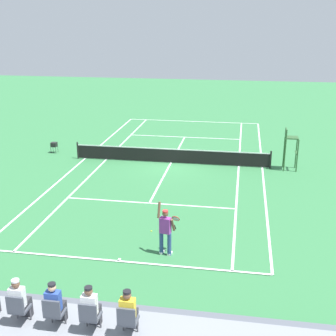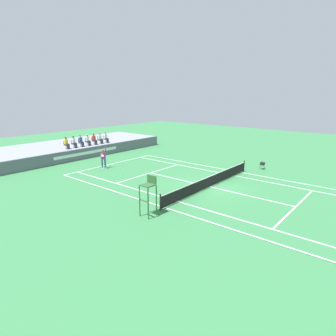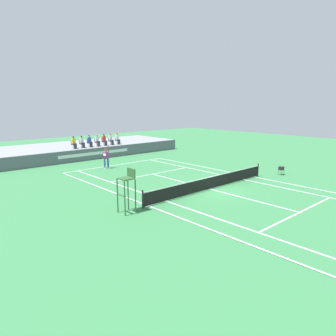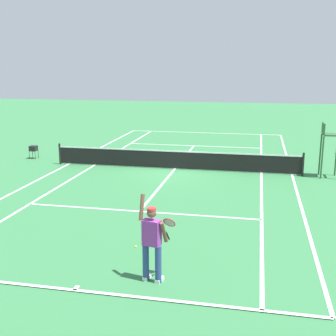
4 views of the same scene
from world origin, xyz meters
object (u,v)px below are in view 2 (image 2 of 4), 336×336
object	(u,v)px
spectator_seated_1	(74,142)
spectator_seated_4	(94,139)
tennis_ball	(123,169)
spectator_seated_3	(88,140)
spectator_seated_2	(81,141)
tennis_player	(103,158)
umpire_chair	(149,191)
spectator_seated_6	(106,138)
ball_hopper	(262,163)
spectator_seated_0	(67,143)
spectator_seated_5	(100,139)

from	to	relation	value
spectator_seated_1	spectator_seated_4	bearing A→B (deg)	0.00
spectator_seated_4	tennis_ball	world-z (taller)	spectator_seated_4
tennis_ball	spectator_seated_3	bearing A→B (deg)	78.06
spectator_seated_2	spectator_seated_3	distance (m)	0.92
spectator_seated_1	spectator_seated_2	world-z (taller)	same
spectator_seated_1	tennis_player	world-z (taller)	spectator_seated_1
spectator_seated_1	spectator_seated_4	size ratio (longest dim) A/B	1.00
spectator_seated_4	umpire_chair	bearing A→B (deg)	-117.22
tennis_player	umpire_chair	bearing A→B (deg)	-115.78
spectator_seated_1	spectator_seated_2	bearing A→B (deg)	0.00
tennis_player	spectator_seated_6	bearing A→B (deg)	49.34
spectator_seated_3	tennis_ball	world-z (taller)	spectator_seated_3
spectator_seated_4	spectator_seated_6	distance (m)	1.74
tennis_player	ball_hopper	size ratio (longest dim) A/B	2.98
spectator_seated_0	tennis_ball	world-z (taller)	spectator_seated_0
spectator_seated_3	spectator_seated_5	world-z (taller)	same
umpire_chair	spectator_seated_4	bearing A→B (deg)	62.78
spectator_seated_0	spectator_seated_2	size ratio (longest dim) A/B	1.00
spectator_seated_6	spectator_seated_1	bearing A→B (deg)	180.00
spectator_seated_5	spectator_seated_2	bearing A→B (deg)	180.00
spectator_seated_0	spectator_seated_2	distance (m)	1.83
spectator_seated_2	umpire_chair	distance (m)	18.56
spectator_seated_0	spectator_seated_1	world-z (taller)	same
spectator_seated_1	spectator_seated_3	bearing A→B (deg)	0.00
spectator_seated_6	tennis_ball	size ratio (longest dim) A/B	18.60
spectator_seated_2	tennis_ball	size ratio (longest dim) A/B	18.60
spectator_seated_2	ball_hopper	bearing A→B (deg)	-66.49
tennis_ball	ball_hopper	world-z (taller)	ball_hopper
spectator_seated_2	spectator_seated_4	size ratio (longest dim) A/B	1.00
tennis_player	tennis_ball	bearing A→B (deg)	-62.85
spectator_seated_2	spectator_seated_3	size ratio (longest dim) A/B	1.00
ball_hopper	spectator_seated_0	bearing A→B (deg)	118.18
spectator_seated_2	ball_hopper	world-z (taller)	spectator_seated_2
spectator_seated_6	ball_hopper	xyz separation A→B (m)	(4.34, -18.15, -1.27)
spectator_seated_0	umpire_chair	size ratio (longest dim) A/B	0.52
spectator_seated_0	umpire_chair	distance (m)	17.94
spectator_seated_6	umpire_chair	xyz separation A→B (m)	(-10.58, -17.18, -0.28)
spectator_seated_1	spectator_seated_2	size ratio (longest dim) A/B	1.00
spectator_seated_2	spectator_seated_5	world-z (taller)	same
spectator_seated_2	spectator_seated_3	xyz separation A→B (m)	(0.92, 0.00, 0.00)
spectator_seated_5	ball_hopper	bearing A→B (deg)	-73.97
spectator_seated_0	tennis_ball	size ratio (longest dim) A/B	18.60
spectator_seated_0	spectator_seated_3	xyz separation A→B (m)	(2.75, 0.00, 0.00)
umpire_chair	ball_hopper	world-z (taller)	umpire_chair
spectator_seated_0	spectator_seated_6	xyz separation A→B (m)	(5.39, 0.00, 0.00)
spectator_seated_1	spectator_seated_6	xyz separation A→B (m)	(4.46, 0.00, 0.00)
tennis_player	umpire_chair	distance (m)	12.35
spectator_seated_3	spectator_seated_4	world-z (taller)	same
spectator_seated_5	umpire_chair	world-z (taller)	spectator_seated_5
spectator_seated_0	spectator_seated_2	world-z (taller)	same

